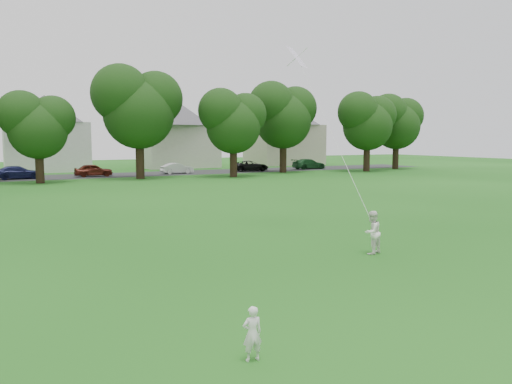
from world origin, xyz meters
TOP-DOWN VIEW (x-y plane):
  - ground at (0.00, 0.00)m, footprint 160.00×160.00m
  - street at (0.00, 42.00)m, footprint 90.00×7.00m
  - toddler at (-2.10, -2.89)m, footprint 0.37×0.26m
  - older_boy at (5.05, 2.27)m, footprint 0.82×0.71m
  - kite at (5.30, 4.97)m, footprint 1.27×3.30m
  - tree_row at (4.92, 35.76)m, footprint 80.33×8.96m
  - parked_cars at (1.33, 41.00)m, footprint 62.70×2.45m
  - house_row at (1.52, 52.00)m, footprint 77.56×14.07m

SIDE VIEW (x-z plane):
  - ground at x=0.00m, z-range 0.00..0.00m
  - street at x=0.00m, z-range 0.00..0.01m
  - toddler at x=-2.10m, z-range 0.00..0.96m
  - parked_cars at x=1.33m, z-range -0.03..1.26m
  - older_boy at x=5.05m, z-range 0.00..1.43m
  - kite at x=5.30m, z-range 0.00..8.16m
  - house_row at x=1.52m, z-range 0.13..10.52m
  - tree_row at x=4.92m, z-range 0.85..11.64m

